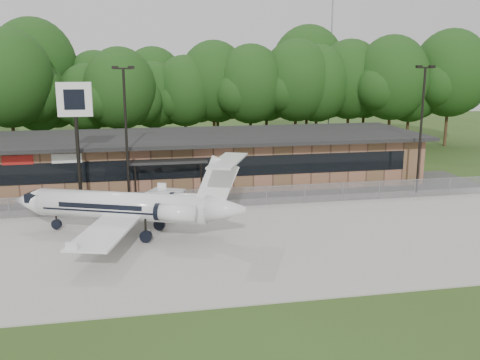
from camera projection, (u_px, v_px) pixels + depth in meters
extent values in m
plane|color=#314318|center=(239.00, 297.00, 24.51)|extent=(160.00, 160.00, 0.00)
cube|color=#9E9B93|center=(213.00, 240.00, 32.16)|extent=(64.00, 18.00, 0.08)
cube|color=#383835|center=(193.00, 194.00, 43.17)|extent=(50.00, 9.00, 0.06)
cube|color=#936049|center=(187.00, 160.00, 47.04)|extent=(40.00, 10.00, 4.00)
cube|color=black|center=(193.00, 168.00, 42.17)|extent=(36.00, 0.08, 1.60)
cube|color=black|center=(187.00, 137.00, 46.09)|extent=(41.00, 11.50, 0.30)
cube|color=black|center=(168.00, 161.00, 41.09)|extent=(6.00, 1.60, 0.20)
cube|color=#A71814|center=(17.00, 160.00, 39.46)|extent=(2.20, 0.06, 0.70)
cube|color=silver|center=(67.00, 158.00, 40.11)|extent=(2.20, 0.06, 0.70)
cube|color=gray|center=(199.00, 199.00, 38.70)|extent=(46.00, 0.03, 1.50)
cube|color=gray|center=(199.00, 189.00, 38.54)|extent=(46.00, 0.04, 0.04)
cylinder|color=gray|center=(331.00, 46.00, 71.84)|extent=(0.20, 0.20, 25.00)
cylinder|color=black|center=(127.00, 140.00, 38.26)|extent=(0.18, 0.18, 10.00)
cube|color=black|center=(123.00, 68.00, 37.15)|extent=(1.20, 0.12, 0.12)
cube|color=black|center=(115.00, 67.00, 37.03)|extent=(0.45, 0.30, 0.22)
cube|color=black|center=(131.00, 67.00, 37.24)|extent=(0.45, 0.30, 0.22)
cylinder|color=black|center=(421.00, 132.00, 42.58)|extent=(0.18, 0.18, 10.00)
cube|color=black|center=(426.00, 68.00, 41.47)|extent=(1.20, 0.12, 0.12)
cube|color=black|center=(419.00, 67.00, 41.36)|extent=(0.45, 0.30, 0.22)
cube|color=black|center=(432.00, 67.00, 41.56)|extent=(0.45, 0.30, 0.22)
cylinder|color=white|center=(122.00, 207.00, 32.70)|extent=(10.58, 5.66, 1.72)
cone|color=white|center=(27.00, 202.00, 33.92)|extent=(2.64, 2.40, 1.72)
cone|color=white|center=(226.00, 210.00, 31.43)|extent=(2.83, 2.48, 1.72)
cube|color=white|center=(106.00, 233.00, 29.32)|extent=(4.62, 6.85, 0.13)
cube|color=white|center=(151.00, 201.00, 36.10)|extent=(4.62, 6.85, 0.13)
cylinder|color=white|center=(176.00, 214.00, 30.66)|extent=(2.55, 1.79, 0.97)
cylinder|color=white|center=(189.00, 202.00, 33.22)|extent=(2.55, 1.79, 0.97)
cube|color=white|center=(217.00, 184.00, 31.19)|extent=(2.50, 1.14, 3.23)
cube|color=white|center=(228.00, 162.00, 30.78)|extent=(3.16, 5.10, 0.11)
cube|color=black|center=(38.00, 198.00, 33.71)|extent=(1.48, 1.60, 0.54)
cube|color=black|center=(153.00, 232.00, 32.66)|extent=(1.77, 2.71, 0.75)
cylinder|color=black|center=(57.00, 225.00, 33.87)|extent=(0.84, 0.84, 0.24)
cylinder|color=black|center=(78.00, 150.00, 38.05)|extent=(0.27, 0.27, 8.70)
cube|color=silver|center=(75.00, 99.00, 37.26)|extent=(2.40, 0.35, 2.39)
cube|color=black|center=(74.00, 100.00, 37.12)|extent=(1.41, 0.09, 1.41)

